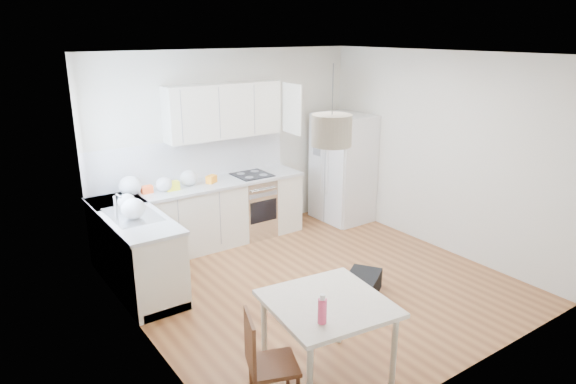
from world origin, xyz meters
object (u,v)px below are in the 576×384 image
Objects in this scene: gym_bag at (363,285)px; dining_chair at (274,363)px; dining_table at (327,310)px; refrigerator at (344,168)px.

dining_chair is at bearing 174.52° from gym_bag.
dining_table is at bearing 26.52° from dining_chair.
gym_bag is at bearing 42.64° from dining_table.
dining_table is 0.64m from dining_chair.
dining_chair is (-3.38, -3.07, -0.41)m from refrigerator.
gym_bag is (1.89, 0.99, -0.32)m from dining_chair.
refrigerator is 3.22× the size of gym_bag.
gym_bag is at bearing 48.08° from dining_chair.
dining_chair reaches higher than gym_bag.
dining_table is 1.69m from gym_bag.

